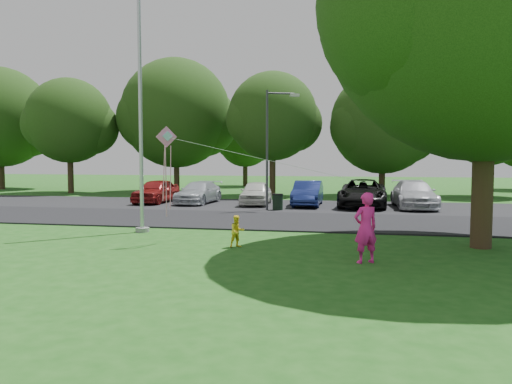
% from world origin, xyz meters
% --- Properties ---
extents(ground, '(120.00, 120.00, 0.00)m').
position_xyz_m(ground, '(0.00, 0.00, 0.00)').
color(ground, '#1B5316').
rests_on(ground, ground).
extents(park_road, '(60.00, 6.00, 0.06)m').
position_xyz_m(park_road, '(0.00, 9.00, 0.03)').
color(park_road, black).
rests_on(park_road, ground).
extents(parking_strip, '(42.00, 7.00, 0.06)m').
position_xyz_m(parking_strip, '(0.00, 15.50, 0.03)').
color(parking_strip, black).
rests_on(parking_strip, ground).
extents(flagpole, '(0.50, 0.50, 10.00)m').
position_xyz_m(flagpole, '(-3.50, 5.00, 4.17)').
color(flagpole, '#B7BABF').
rests_on(flagpole, ground).
extents(street_lamp, '(1.64, 0.77, 6.10)m').
position_xyz_m(street_lamp, '(-0.01, 13.01, 3.67)').
color(street_lamp, '#3F3F44').
rests_on(street_lamp, ground).
extents(trash_can, '(0.56, 0.56, 0.89)m').
position_xyz_m(trash_can, '(0.30, 13.00, 0.45)').
color(trash_can, black).
rests_on(trash_can, ground).
extents(big_tree, '(10.40, 9.91, 12.49)m').
position_xyz_m(big_tree, '(7.81, 3.91, 7.27)').
color(big_tree, '#332316').
rests_on(big_tree, ground).
extents(tree_row, '(64.35, 11.94, 10.88)m').
position_xyz_m(tree_row, '(1.59, 24.23, 5.71)').
color(tree_row, '#332316').
rests_on(tree_row, ground).
extents(horizon_trees, '(77.46, 7.20, 7.02)m').
position_xyz_m(horizon_trees, '(4.06, 33.88, 4.30)').
color(horizon_trees, '#332316').
rests_on(horizon_trees, ground).
extents(parked_cars, '(16.59, 5.46, 1.49)m').
position_xyz_m(parked_cars, '(1.16, 15.53, 0.76)').
color(parked_cars, maroon).
rests_on(parked_cars, ground).
extents(woman, '(0.80, 0.72, 1.84)m').
position_xyz_m(woman, '(4.41, 1.09, 0.92)').
color(woman, '#FF2193').
rests_on(woman, ground).
extents(child_yellow, '(0.60, 0.58, 0.97)m').
position_xyz_m(child_yellow, '(0.63, 2.66, 0.49)').
color(child_yellow, yellow).
rests_on(child_yellow, ground).
extents(kite, '(6.35, 1.96, 2.87)m').
position_xyz_m(kite, '(-1.53, 2.73, 2.94)').
color(kite, pink).
rests_on(kite, ground).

